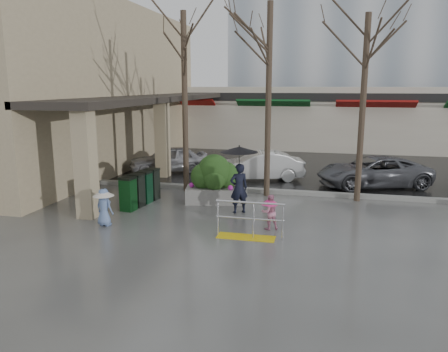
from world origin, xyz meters
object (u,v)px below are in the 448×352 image
at_px(handrail, 248,225).
at_px(woman, 239,172).
at_px(tree_midwest, 269,53).
at_px(car_c, 373,172).
at_px(child_blue, 104,204).
at_px(car_b, 260,166).
at_px(planter, 215,179).
at_px(tree_mideast, 365,63).
at_px(news_boxes, 141,189).
at_px(tree_west, 184,59).
at_px(child_pink, 270,210).
at_px(car_a, 169,159).

height_order(handrail, woman, woman).
distance_m(tree_midwest, car_c, 6.63).
relative_size(woman, child_blue, 1.98).
bearing_deg(car_b, woman, -14.73).
relative_size(planter, car_b, 0.56).
bearing_deg(tree_midwest, car_c, 31.62).
xyz_separation_m(handrail, tree_mideast, (3.14, 4.80, 4.48)).
bearing_deg(news_boxes, planter, 27.89).
xyz_separation_m(tree_west, child_blue, (-1.00, -4.73, -4.42)).
bearing_deg(planter, child_pink, -47.69).
bearing_deg(tree_mideast, car_c, 73.06).
height_order(child_pink, child_blue, child_blue).
height_order(child_pink, car_a, car_a).
bearing_deg(car_a, car_c, 55.37).
relative_size(child_pink, car_b, 0.27).
distance_m(tree_midwest, planter, 4.91).
bearing_deg(tree_midwest, car_a, 146.55).
xyz_separation_m(tree_mideast, news_boxes, (-7.41, -2.31, -4.29)).
distance_m(tree_west, woman, 5.21).
distance_m(tree_mideast, news_boxes, 8.87).
bearing_deg(car_c, tree_mideast, -34.97).
distance_m(planter, car_a, 6.01).
relative_size(child_blue, planter, 0.53).
xyz_separation_m(tree_midwest, woman, (-0.57, -2.50, -3.88)).
height_order(handrail, car_a, car_a).
height_order(tree_mideast, planter, tree_mideast).
bearing_deg(car_a, tree_midwest, 27.79).
xyz_separation_m(child_pink, car_c, (3.43, 6.43, 0.05)).
distance_m(tree_mideast, planter, 6.55).
distance_m(handrail, tree_west, 7.52).
relative_size(tree_west, tree_mideast, 1.05).
distance_m(handrail, woman, 2.61).
distance_m(tree_mideast, car_b, 6.42).
bearing_deg(tree_west, tree_midwest, 0.00).
relative_size(tree_mideast, car_a, 1.76).
bearing_deg(tree_mideast, child_pink, -124.18).
distance_m(tree_west, car_a, 5.99).
distance_m(tree_west, planter, 4.73).
xyz_separation_m(tree_west, tree_midwest, (3.20, 0.00, 0.15)).
bearing_deg(car_a, planter, 7.49).
xyz_separation_m(handrail, woman, (-0.73, 2.30, 0.97)).
relative_size(handrail, child_pink, 1.84).
bearing_deg(planter, car_a, 126.25).
height_order(child_blue, news_boxes, news_boxes).
distance_m(woman, child_blue, 4.32).
height_order(woman, car_c, woman).
xyz_separation_m(tree_mideast, car_c, (0.76, 2.50, -4.23)).
xyz_separation_m(planter, news_boxes, (-2.43, -0.92, -0.26)).
relative_size(tree_midwest, planter, 3.26).
distance_m(news_boxes, car_c, 9.48).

